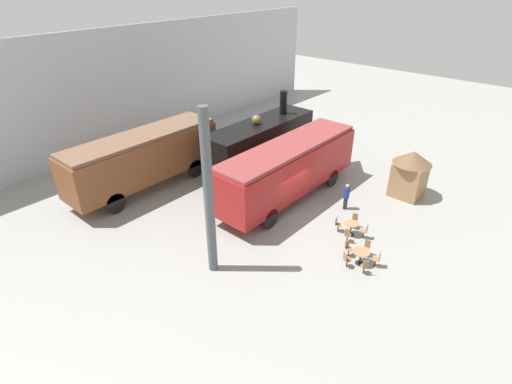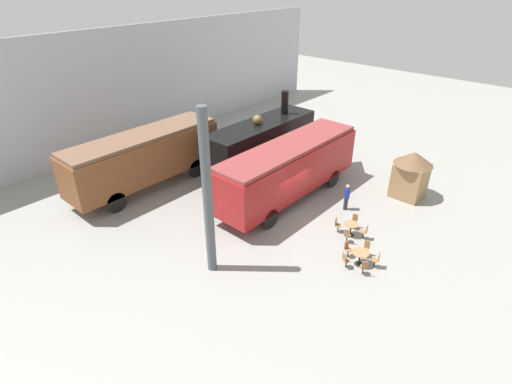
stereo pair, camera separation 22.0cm
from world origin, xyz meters
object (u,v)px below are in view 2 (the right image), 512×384
(streamlined_locomotive, at_px, (297,163))
(visitor_person, at_px, (347,196))
(cafe_chair_0, at_px, (364,267))
(ticket_kiosk, at_px, (411,172))
(passenger_coach_wooden, at_px, (144,156))
(steam_locomotive, at_px, (262,142))
(cafe_table_near, at_px, (360,255))
(cafe_table_mid, at_px, (351,227))

(streamlined_locomotive, relative_size, visitor_person, 7.62)
(streamlined_locomotive, distance_m, cafe_chair_0, 8.37)
(ticket_kiosk, bearing_deg, passenger_coach_wooden, 127.59)
(steam_locomotive, height_order, visitor_person, steam_locomotive)
(streamlined_locomotive, distance_m, cafe_table_near, 7.62)
(visitor_person, bearing_deg, steam_locomotive, 83.54)
(streamlined_locomotive, xyz_separation_m, visitor_person, (0.45, -3.41, -1.24))
(cafe_table_mid, bearing_deg, streamlined_locomotive, 71.08)
(steam_locomotive, xyz_separation_m, cafe_table_mid, (-2.99, -8.93, -1.54))
(visitor_person, bearing_deg, ticket_kiosk, -27.19)
(cafe_table_mid, bearing_deg, steam_locomotive, 71.50)
(steam_locomotive, distance_m, cafe_chair_0, 12.39)
(passenger_coach_wooden, bearing_deg, visitor_person, -61.09)
(ticket_kiosk, bearing_deg, cafe_table_mid, 175.58)
(streamlined_locomotive, relative_size, cafe_chair_0, 14.58)
(cafe_table_mid, bearing_deg, cafe_chair_0, -139.27)
(steam_locomotive, distance_m, visitor_person, 7.49)
(cafe_table_near, bearing_deg, visitor_person, 38.12)
(cafe_chair_0, bearing_deg, cafe_table_near, 0.00)
(streamlined_locomotive, xyz_separation_m, ticket_kiosk, (4.46, -5.47, -0.47))
(passenger_coach_wooden, relative_size, cafe_table_near, 12.15)
(cafe_table_mid, distance_m, visitor_person, 2.70)
(cafe_table_near, height_order, ticket_kiosk, ticket_kiosk)
(cafe_table_mid, relative_size, ticket_kiosk, 0.26)
(cafe_table_near, relative_size, visitor_person, 0.50)
(cafe_table_near, relative_size, cafe_chair_0, 0.96)
(steam_locomotive, xyz_separation_m, streamlined_locomotive, (-1.28, -3.94, 0.05))
(steam_locomotive, bearing_deg, cafe_chair_0, -116.18)
(cafe_table_near, bearing_deg, passenger_coach_wooden, 98.56)
(passenger_coach_wooden, distance_m, cafe_table_near, 14.55)
(passenger_coach_wooden, distance_m, visitor_person, 12.80)
(cafe_table_mid, xyz_separation_m, visitor_person, (2.16, 1.58, 0.34))
(passenger_coach_wooden, relative_size, cafe_table_mid, 13.29)
(passenger_coach_wooden, distance_m, cafe_table_mid, 13.45)
(steam_locomotive, bearing_deg, visitor_person, -96.46)
(cafe_table_mid, xyz_separation_m, cafe_chair_0, (-2.43, -2.10, -0.05))
(passenger_coach_wooden, bearing_deg, steam_locomotive, -28.56)
(cafe_table_near, bearing_deg, steam_locomotive, 65.24)
(cafe_chair_0, bearing_deg, passenger_coach_wooden, 53.45)
(passenger_coach_wooden, xyz_separation_m, cafe_table_mid, (4.00, -12.73, -1.67))
(streamlined_locomotive, height_order, cafe_table_mid, streamlined_locomotive)
(cafe_chair_0, distance_m, visitor_person, 5.90)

